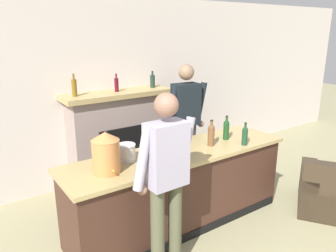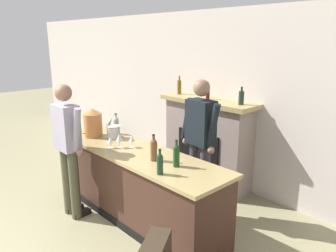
# 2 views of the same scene
# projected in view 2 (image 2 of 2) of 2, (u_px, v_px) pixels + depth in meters

# --- Properties ---
(wall_back_panel) EXTENTS (12.00, 0.07, 2.75)m
(wall_back_panel) POSITION_uv_depth(u_px,v_px,m) (210.00, 98.00, 5.36)
(wall_back_panel) COLOR beige
(wall_back_panel) RESTS_ON ground_plane
(bar_counter) EXTENTS (2.76, 0.75, 0.93)m
(bar_counter) POSITION_uv_depth(u_px,v_px,m) (136.00, 184.00, 4.29)
(bar_counter) COLOR #3E241B
(bar_counter) RESTS_ON ground_plane
(fireplace_stone) EXTENTS (1.63, 0.52, 1.71)m
(fireplace_stone) POSITION_uv_depth(u_px,v_px,m) (207.00, 142.00, 5.23)
(fireplace_stone) COLOR gray
(fireplace_stone) RESTS_ON ground_plane
(potted_plant_corner) EXTENTS (0.43, 0.48, 0.68)m
(potted_plant_corner) POSITION_uv_depth(u_px,v_px,m) (107.00, 137.00, 7.07)
(potted_plant_corner) COLOR #474641
(potted_plant_corner) RESTS_ON ground_plane
(person_customer) EXTENTS (0.66, 0.31, 1.77)m
(person_customer) POSITION_uv_depth(u_px,v_px,m) (68.00, 146.00, 4.18)
(person_customer) COLOR #4B4B35
(person_customer) RESTS_ON ground_plane
(person_bartender) EXTENTS (0.66, 0.33, 1.84)m
(person_bartender) POSITION_uv_depth(u_px,v_px,m) (200.00, 143.00, 4.15)
(person_bartender) COLOR #3F3A40
(person_bartender) RESTS_ON ground_plane
(copper_dispenser) EXTENTS (0.27, 0.31, 0.41)m
(copper_dispenser) POSITION_uv_depth(u_px,v_px,m) (93.00, 122.00, 4.74)
(copper_dispenser) COLOR #C77C42
(copper_dispenser) RESTS_ON bar_counter
(ice_bucket_steel) EXTENTS (0.20, 0.20, 0.18)m
(ice_bucket_steel) POSITION_uv_depth(u_px,v_px,m) (114.00, 132.00, 4.66)
(ice_bucket_steel) COLOR silver
(ice_bucket_steel) RESTS_ON bar_counter
(wine_bottle_rose_blush) EXTENTS (0.07, 0.07, 0.31)m
(wine_bottle_rose_blush) POSITION_uv_depth(u_px,v_px,m) (176.00, 155.00, 3.62)
(wine_bottle_rose_blush) COLOR #173F1B
(wine_bottle_rose_blush) RESTS_ON bar_counter
(wine_bottle_cabernet_heavy) EXTENTS (0.08, 0.08, 0.32)m
(wine_bottle_cabernet_heavy) POSITION_uv_depth(u_px,v_px,m) (116.00, 125.00, 4.85)
(wine_bottle_cabernet_heavy) COLOR #B1B6B1
(wine_bottle_cabernet_heavy) RESTS_ON bar_counter
(wine_bottle_port_short) EXTENTS (0.08, 0.08, 0.32)m
(wine_bottle_port_short) POSITION_uv_depth(u_px,v_px,m) (154.00, 149.00, 3.80)
(wine_bottle_port_short) COLOR brown
(wine_bottle_port_short) RESTS_ON bar_counter
(wine_bottle_riesling_slim) EXTENTS (0.07, 0.07, 0.28)m
(wine_bottle_riesling_slim) POSITION_uv_depth(u_px,v_px,m) (160.00, 163.00, 3.41)
(wine_bottle_riesling_slim) COLOR #173A25
(wine_bottle_riesling_slim) RESTS_ON bar_counter
(wine_glass_near_bucket) EXTENTS (0.07, 0.07, 0.15)m
(wine_glass_near_bucket) POSITION_uv_depth(u_px,v_px,m) (110.00, 140.00, 4.24)
(wine_glass_near_bucket) COLOR silver
(wine_glass_near_bucket) RESTS_ON bar_counter
(wine_glass_by_dispenser) EXTENTS (0.08, 0.08, 0.16)m
(wine_glass_by_dispenser) POSITION_uv_depth(u_px,v_px,m) (132.00, 139.00, 4.26)
(wine_glass_by_dispenser) COLOR silver
(wine_glass_by_dispenser) RESTS_ON bar_counter
(wine_glass_front_left) EXTENTS (0.09, 0.09, 0.19)m
(wine_glass_front_left) POSITION_uv_depth(u_px,v_px,m) (119.00, 138.00, 4.24)
(wine_glass_front_left) COLOR silver
(wine_glass_front_left) RESTS_ON bar_counter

